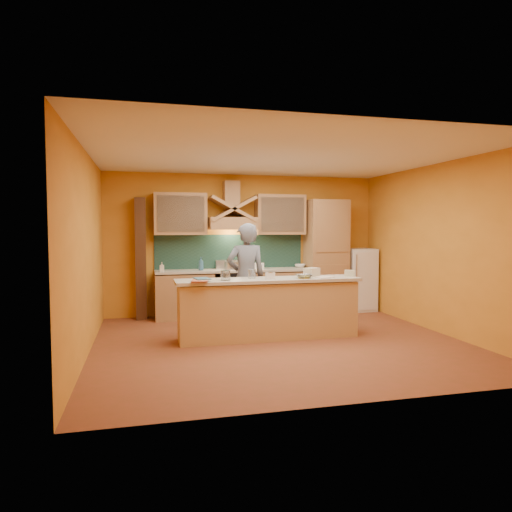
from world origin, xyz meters
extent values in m
cube|color=brown|center=(0.00, 0.00, 0.00)|extent=(5.50, 5.00, 0.01)
cube|color=white|center=(0.00, 0.00, 2.80)|extent=(5.50, 5.00, 0.01)
cube|color=orange|center=(0.00, 2.50, 1.40)|extent=(5.50, 0.02, 2.80)
cube|color=orange|center=(0.00, -2.50, 1.40)|extent=(5.50, 0.02, 2.80)
cube|color=orange|center=(-2.75, 0.00, 1.40)|extent=(0.02, 5.00, 2.80)
cube|color=orange|center=(2.75, 0.00, 1.40)|extent=(0.02, 5.00, 2.80)
cube|color=#AC7C4E|center=(-1.25, 2.20, 0.43)|extent=(1.10, 0.60, 0.86)
cube|color=#AC7C4E|center=(0.65, 2.20, 0.43)|extent=(1.10, 0.60, 0.86)
cube|color=#BDB4A0|center=(-0.30, 2.20, 0.90)|extent=(3.00, 0.62, 0.04)
cube|color=black|center=(-0.30, 2.20, 0.45)|extent=(0.60, 0.58, 0.90)
cube|color=#17342E|center=(-0.30, 2.48, 1.25)|extent=(3.00, 0.03, 0.70)
cube|color=#AC7C4E|center=(-0.30, 2.25, 1.82)|extent=(0.92, 0.50, 0.24)
cube|color=#AC7C4E|center=(-0.30, 2.35, 2.40)|extent=(0.30, 0.30, 0.50)
cube|color=#AC7C4E|center=(-1.30, 2.33, 2.00)|extent=(1.00, 0.35, 0.80)
cube|color=#AC7C4E|center=(0.70, 2.33, 2.00)|extent=(1.00, 0.35, 0.80)
cube|color=#AC7C4E|center=(1.65, 2.20, 1.15)|extent=(0.80, 0.60, 2.30)
cube|color=white|center=(2.40, 2.20, 0.65)|extent=(0.58, 0.60, 1.30)
cube|color=#472816|center=(-2.05, 2.35, 1.15)|extent=(0.20, 0.30, 2.30)
cube|color=tan|center=(-0.10, 0.30, 0.44)|extent=(2.80, 0.55, 0.88)
cube|color=#BDB4A0|center=(-0.10, 0.30, 0.92)|extent=(2.90, 0.62, 0.05)
imported|color=slate|center=(-0.34, 0.84, 0.91)|extent=(0.67, 0.46, 1.81)
cylinder|color=silver|center=(-0.35, 2.18, 0.98)|extent=(0.31, 0.31, 0.16)
cylinder|color=silver|center=(-0.27, 2.20, 0.97)|extent=(0.25, 0.25, 0.15)
imported|color=beige|center=(-1.67, 2.09, 1.01)|extent=(0.08, 0.09, 0.18)
imported|color=#316188|center=(-0.93, 2.16, 1.05)|extent=(0.14, 0.14, 0.25)
imported|color=white|center=(1.13, 2.31, 0.95)|extent=(0.22, 0.22, 0.07)
cube|color=white|center=(0.20, 2.27, 0.97)|extent=(0.36, 0.31, 0.11)
imported|color=#B45B40|center=(-1.32, 0.10, 0.96)|extent=(0.30, 0.37, 0.03)
imported|color=#39677E|center=(-1.26, 0.19, 0.98)|extent=(0.26, 0.32, 0.02)
cylinder|color=silver|center=(-0.80, 0.22, 1.02)|extent=(0.18, 0.18, 0.15)
cylinder|color=white|center=(-0.35, 0.40, 1.01)|extent=(0.14, 0.14, 0.14)
cube|color=white|center=(-0.10, 0.19, 1.00)|extent=(0.14, 0.14, 0.11)
imported|color=silver|center=(0.45, 0.19, 0.98)|extent=(0.27, 0.27, 0.06)
cube|color=beige|center=(0.78, 0.16, 0.95)|extent=(0.30, 0.27, 0.02)
cube|color=beige|center=(0.65, 0.39, 1.02)|extent=(0.28, 0.26, 0.14)
cube|color=beige|center=(1.28, 0.30, 0.99)|extent=(0.20, 0.18, 0.10)
camera|label=1|loc=(-1.99, -6.54, 1.74)|focal=32.00mm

